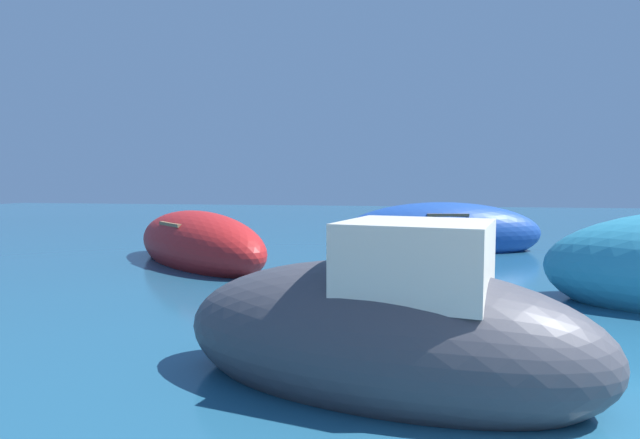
# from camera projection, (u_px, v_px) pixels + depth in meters

# --- Properties ---
(moored_boat_0) EXTENTS (6.33, 3.15, 1.91)m
(moored_boat_0) POSITION_uv_depth(u_px,v_px,m) (441.00, 233.00, 15.89)
(moored_boat_0) COLOR #1E479E
(moored_boat_0) RESTS_ON ground
(moored_boat_1) EXTENTS (5.79, 5.50, 1.76)m
(moored_boat_1) POSITION_uv_depth(u_px,v_px,m) (198.00, 245.00, 13.36)
(moored_boat_1) COLOR #B21E1E
(moored_boat_1) RESTS_ON ground
(moored_boat_5) EXTENTS (4.80, 2.78, 2.11)m
(moored_boat_5) POSITION_uv_depth(u_px,v_px,m) (384.00, 334.00, 5.37)
(moored_boat_5) COLOR #3F3F47
(moored_boat_5) RESTS_ON ground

